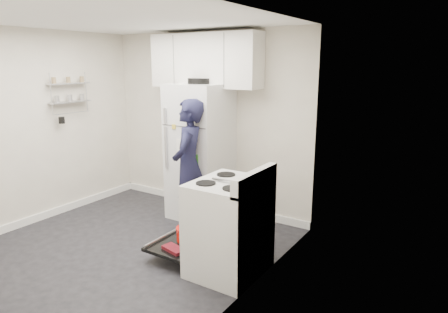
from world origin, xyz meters
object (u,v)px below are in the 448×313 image
Objects in this scene: open_oven_door at (185,239)px; refrigerator at (200,151)px; electric_range at (228,228)px; person at (189,166)px.

refrigerator is (-0.55, 1.06, 0.73)m from open_oven_door.
electric_range is at bearing -44.14° from refrigerator.
refrigerator is at bearing 117.60° from open_oven_door.
electric_range is 1.20m from person.
person is at bearing 147.06° from electric_range.
person is at bearing -70.35° from refrigerator.
electric_range is 0.66× the size of person.
electric_range is 0.64m from open_oven_door.
refrigerator is at bearing 135.86° from electric_range.
person reaches higher than electric_range.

